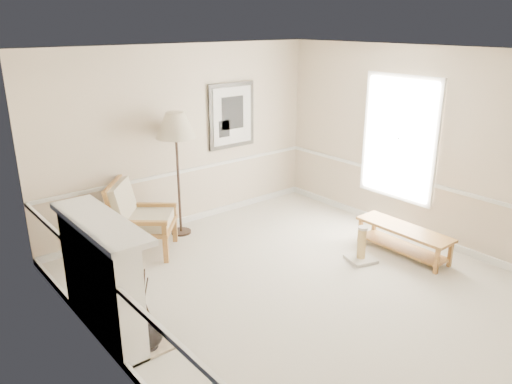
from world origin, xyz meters
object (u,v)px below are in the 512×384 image
floor_vase (148,335)px  bench (403,236)px  armchair (136,215)px  floor_lamp (176,129)px  scratching_post (361,250)px

floor_vase → bench: (3.93, -0.31, 0.10)m
armchair → floor_lamp: size_ratio=0.60×
floor_lamp → scratching_post: 3.24m
scratching_post → floor_lamp: bearing=120.9°
floor_vase → armchair: bearing=65.6°
floor_lamp → scratching_post: size_ratio=3.75×
bench → floor_lamp: bearing=128.1°
armchair → bench: bearing=-89.9°
bench → scratching_post: size_ratio=2.77×
floor_vase → scratching_post: floor_vase is taller
bench → scratching_post: bearing=160.0°
bench → armchair: bearing=139.5°
armchair → scratching_post: size_ratio=2.26×
armchair → scratching_post: (2.29, -2.27, -0.41)m
floor_vase → floor_lamp: floor_lamp is taller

